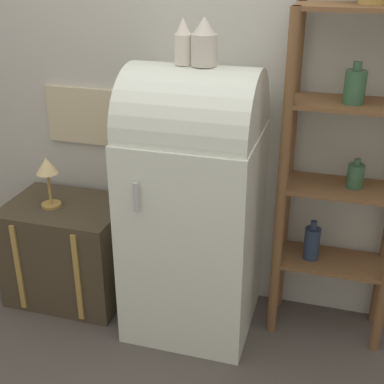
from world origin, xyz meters
The scene contains 8 objects.
ground_plane centered at (0.00, 0.00, 0.00)m, with size 12.00×12.00×0.00m, color #4C4742.
wall_back centered at (0.00, 0.57, 1.35)m, with size 7.00×0.09×2.70m.
refrigerator centered at (0.00, 0.24, 0.74)m, with size 0.64×0.65×1.42m.
suitcase_trunk centered at (-0.76, 0.27, 0.29)m, with size 0.66×0.49×0.59m.
shelf_unit centered at (0.70, 0.38, 0.93)m, with size 0.59×0.29×1.68m.
vase_left centered at (-0.05, 0.24, 1.51)m, with size 0.08×0.08×0.21m.
vase_center centered at (0.05, 0.24, 1.52)m, with size 0.12×0.12×0.21m.
desk_lamp centered at (-0.82, 0.24, 0.80)m, with size 0.12×0.12×0.29m.
Camera 1 is at (0.67, -2.10, 1.91)m, focal length 50.00 mm.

